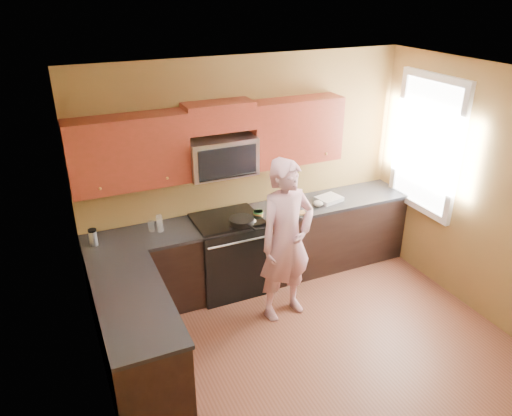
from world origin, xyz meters
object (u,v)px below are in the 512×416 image
travel_mug (94,245)px  microwave (222,174)px  butter_tub (258,216)px  stove (228,254)px  frying_pan (242,223)px  woman (286,241)px

travel_mug → microwave: bearing=3.9°
butter_tub → travel_mug: bearing=177.7°
stove → butter_tub: 0.58m
microwave → frying_pan: size_ratio=1.54×
stove → butter_tub: (0.38, -0.05, 0.45)m
travel_mug → woman: bearing=-21.2°
microwave → butter_tub: 0.67m
stove → butter_tub: size_ratio=8.21×
stove → microwave: microwave is taller
microwave → frying_pan: 0.60m
stove → microwave: size_ratio=1.25×
microwave → frying_pan: (0.11, -0.31, -0.50)m
microwave → travel_mug: (-1.47, -0.10, -0.53)m
stove → woman: (0.41, -0.70, 0.44)m
woman → frying_pan: bearing=111.8°
stove → woman: 0.92m
stove → microwave: 0.98m
frying_pan → butter_tub: size_ratio=4.27×
butter_tub → stove: bearing=172.6°
microwave → woman: 1.07m
stove → butter_tub: butter_tub is taller
butter_tub → travel_mug: size_ratio=0.63×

